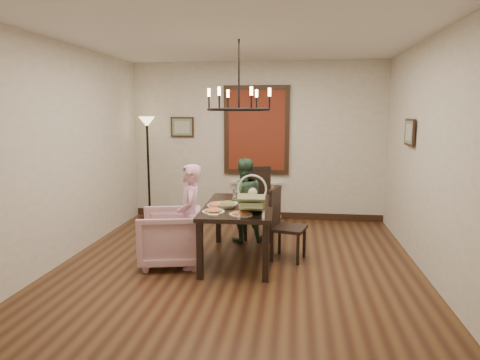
% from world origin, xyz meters
% --- Properties ---
extents(room_shell, '(4.51, 5.00, 2.81)m').
position_xyz_m(room_shell, '(0.00, 0.37, 1.40)').
color(room_shell, brown).
rests_on(room_shell, ground).
extents(dining_table, '(0.93, 1.59, 0.73)m').
position_xyz_m(dining_table, '(-0.02, 0.25, 0.65)').
color(dining_table, black).
rests_on(dining_table, room_shell).
extents(chair_far, '(0.57, 0.57, 1.09)m').
position_xyz_m(chair_far, '(0.12, 1.30, 0.54)').
color(chair_far, black).
rests_on(chair_far, room_shell).
extents(chair_right, '(0.51, 0.51, 0.95)m').
position_xyz_m(chair_right, '(0.62, 0.34, 0.48)').
color(chair_right, black).
rests_on(chair_right, room_shell).
extents(armchair, '(0.92, 0.90, 0.70)m').
position_xyz_m(armchair, '(-0.86, -0.04, 0.35)').
color(armchair, '#E9B2C2').
rests_on(armchair, room_shell).
extents(elderly_woman, '(0.34, 0.44, 1.07)m').
position_xyz_m(elderly_woman, '(-0.58, -0.12, 0.54)').
color(elderly_woman, '#EBA6C7').
rests_on(elderly_woman, room_shell).
extents(seated_man, '(0.58, 0.50, 1.04)m').
position_xyz_m(seated_man, '(-0.06, 1.06, 0.52)').
color(seated_man, '#365B3F').
rests_on(seated_man, room_shell).
extents(baby_bouncer, '(0.41, 0.53, 0.33)m').
position_xyz_m(baby_bouncer, '(0.20, -0.29, 0.89)').
color(baby_bouncer, '#B8D08F').
rests_on(baby_bouncer, dining_table).
extents(salad_bowl, '(0.30, 0.30, 0.07)m').
position_xyz_m(salad_bowl, '(-0.14, 0.06, 0.77)').
color(salad_bowl, white).
rests_on(salad_bowl, dining_table).
extents(pizza_platter, '(0.33, 0.33, 0.04)m').
position_xyz_m(pizza_platter, '(-0.24, 0.12, 0.75)').
color(pizza_platter, tan).
rests_on(pizza_platter, dining_table).
extents(drinking_glass, '(0.06, 0.06, 0.13)m').
position_xyz_m(drinking_glass, '(0.06, 0.25, 0.80)').
color(drinking_glass, silver).
rests_on(drinking_glass, dining_table).
extents(window_blinds, '(1.00, 0.03, 1.40)m').
position_xyz_m(window_blinds, '(0.00, 2.46, 1.60)').
color(window_blinds, maroon).
rests_on(window_blinds, room_shell).
extents(radiator, '(0.92, 0.12, 0.62)m').
position_xyz_m(radiator, '(0.00, 2.48, 0.35)').
color(radiator, silver).
rests_on(radiator, room_shell).
extents(picture_back, '(0.42, 0.03, 0.36)m').
position_xyz_m(picture_back, '(-1.35, 2.47, 1.65)').
color(picture_back, black).
rests_on(picture_back, room_shell).
extents(picture_right, '(0.03, 0.42, 0.36)m').
position_xyz_m(picture_right, '(2.21, 0.90, 1.65)').
color(picture_right, black).
rests_on(picture_right, room_shell).
extents(floor_lamp, '(0.30, 0.30, 1.80)m').
position_xyz_m(floor_lamp, '(-1.90, 2.15, 0.90)').
color(floor_lamp, black).
rests_on(floor_lamp, room_shell).
extents(chandelier, '(0.80, 0.80, 0.04)m').
position_xyz_m(chandelier, '(-0.02, 0.25, 1.95)').
color(chandelier, black).
rests_on(chandelier, room_shell).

